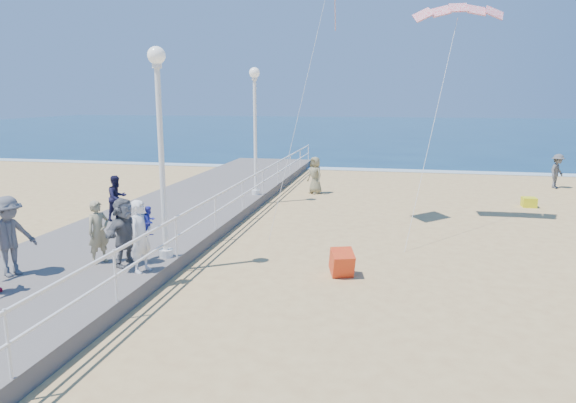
% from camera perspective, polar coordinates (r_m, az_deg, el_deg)
% --- Properties ---
extents(ground, '(160.00, 160.00, 0.00)m').
position_cam_1_polar(ground, '(12.80, 9.32, -9.25)').
color(ground, tan).
rests_on(ground, ground).
extents(ocean, '(160.00, 90.00, 0.05)m').
position_cam_1_polar(ocean, '(77.11, 11.44, 7.92)').
color(ocean, '#0C2E4C').
rests_on(ocean, ground).
extents(surf_line, '(160.00, 1.20, 0.04)m').
position_cam_1_polar(surf_line, '(32.78, 10.88, 3.44)').
color(surf_line, white).
rests_on(surf_line, ground).
extents(boardwalk, '(5.00, 44.00, 0.40)m').
position_cam_1_polar(boardwalk, '(14.96, -20.86, -5.99)').
color(boardwalk, slate).
rests_on(boardwalk, ground).
extents(railing, '(0.05, 42.00, 0.55)m').
position_cam_1_polar(railing, '(13.54, -12.38, -2.67)').
color(railing, white).
rests_on(railing, boardwalk).
extents(lamp_post_mid, '(0.44, 0.44, 5.32)m').
position_cam_1_polar(lamp_post_mid, '(13.30, -14.02, 7.54)').
color(lamp_post_mid, white).
rests_on(lamp_post_mid, boardwalk).
extents(lamp_post_far, '(0.44, 0.44, 5.32)m').
position_cam_1_polar(lamp_post_far, '(21.76, -3.69, 9.25)').
color(lamp_post_far, white).
rests_on(lamp_post_far, boardwalk).
extents(woman_holding_toddler, '(0.56, 0.72, 1.74)m').
position_cam_1_polar(woman_holding_toddler, '(12.66, -15.99, -3.73)').
color(woman_holding_toddler, silver).
rests_on(woman_holding_toddler, boardwalk).
extents(toddler_held, '(0.35, 0.41, 0.73)m').
position_cam_1_polar(toddler_held, '(12.64, -15.16, -2.11)').
color(toddler_held, '#3035B4').
rests_on(toddler_held, boardwalk).
extents(spectator_2, '(1.11, 1.39, 1.89)m').
position_cam_1_polar(spectator_2, '(13.53, -28.56, -3.42)').
color(spectator_2, '#56575B').
rests_on(spectator_2, boardwalk).
extents(spectator_5, '(0.76, 1.65, 1.71)m').
position_cam_1_polar(spectator_5, '(13.28, -17.71, -3.21)').
color(spectator_5, '#5D5E62').
rests_on(spectator_5, boardwalk).
extents(spectator_6, '(0.61, 0.69, 1.60)m').
position_cam_1_polar(spectator_6, '(13.70, -20.31, -3.19)').
color(spectator_6, '#998F6A').
rests_on(spectator_6, boardwalk).
extents(spectator_7, '(0.81, 0.90, 1.52)m').
position_cam_1_polar(spectator_7, '(18.35, -18.46, 0.41)').
color(spectator_7, '#181732').
rests_on(spectator_7, boardwalk).
extents(beach_walker_a, '(1.19, 1.28, 1.74)m').
position_cam_1_polar(beach_walker_a, '(29.16, 27.74, 3.01)').
color(beach_walker_a, '#505154').
rests_on(beach_walker_a, ground).
extents(beach_walker_c, '(1.02, 0.98, 1.76)m').
position_cam_1_polar(beach_walker_c, '(24.40, 3.02, 2.93)').
color(beach_walker_c, '#7D7756').
rests_on(beach_walker_c, ground).
extents(box_kite, '(0.75, 0.85, 0.74)m').
position_cam_1_polar(box_kite, '(13.27, 6.00, -7.03)').
color(box_kite, red).
rests_on(box_kite, ground).
extents(beach_chair_left, '(0.55, 0.55, 0.40)m').
position_cam_1_polar(beach_chair_left, '(23.71, 25.21, -0.07)').
color(beach_chair_left, yellow).
rests_on(beach_chair_left, ground).
extents(kite_parafoil, '(3.01, 0.94, 0.65)m').
position_cam_1_polar(kite_parafoil, '(19.36, 18.42, 19.76)').
color(kite_parafoil, red).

